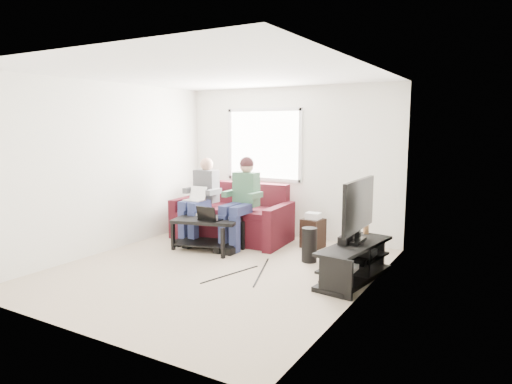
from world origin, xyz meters
TOP-DOWN VIEW (x-y plane):
  - floor at (0.00, 0.00)m, footprint 4.50×4.50m
  - ceiling at (0.00, 0.00)m, footprint 4.50×4.50m
  - wall_back at (0.00, 2.25)m, footprint 4.50×0.00m
  - wall_front at (0.00, -2.25)m, footprint 4.50×0.00m
  - wall_left at (-2.00, 0.00)m, footprint 0.00×4.50m
  - wall_right at (2.00, 0.00)m, footprint 0.00×4.50m
  - window at (-0.50, 2.23)m, footprint 1.48×0.04m
  - sofa at (-0.73, 1.55)m, footprint 2.07×1.06m
  - person_left at (-1.13, 1.17)m, footprint 0.40×0.71m
  - person_right at (-0.33, 1.19)m, footprint 0.40×0.71m
  - laptop_silver at (-1.13, 1.02)m, footprint 0.34×0.24m
  - coffee_table at (-0.68, 0.75)m, footprint 1.13×0.85m
  - laptop_black at (-0.56, 0.67)m, footprint 0.39×0.31m
  - controller_a at (-0.96, 0.87)m, footprint 0.16×0.12m
  - controller_b at (-0.78, 0.93)m, footprint 0.16×0.13m
  - controller_c at (-0.38, 0.90)m, footprint 0.15×0.11m
  - tv_stand at (1.77, 0.52)m, footprint 0.61×1.45m
  - tv at (1.77, 0.62)m, footprint 0.12×1.10m
  - soundbar at (1.65, 0.62)m, footprint 0.12×0.50m
  - drink_cup at (1.72, 1.15)m, footprint 0.08×0.08m
  - console_white at (1.77, 0.12)m, footprint 0.30×0.22m
  - console_grey at (1.77, 0.82)m, footprint 0.34×0.26m
  - console_black at (1.77, 0.47)m, footprint 0.38×0.30m
  - subwoofer at (0.96, 0.95)m, footprint 0.22×0.22m
  - keyboard_floor at (1.53, 0.42)m, footprint 0.22×0.51m
  - end_table at (0.70, 1.70)m, footprint 0.31×0.31m

SIDE VIEW (x-z plane):
  - floor at x=0.00m, z-range 0.00..0.00m
  - keyboard_floor at x=1.53m, z-range 0.00..0.03m
  - tv_stand at x=1.77m, z-range -0.02..0.44m
  - subwoofer at x=0.96m, z-range 0.00..0.50m
  - end_table at x=0.70m, z-range -0.03..0.54m
  - console_white at x=1.77m, z-range 0.25..0.31m
  - console_black at x=1.77m, z-range 0.25..0.32m
  - console_grey at x=1.77m, z-range 0.25..0.33m
  - sofa at x=-0.73m, z-range -0.13..0.82m
  - coffee_table at x=-0.68m, z-range 0.12..0.63m
  - soundbar at x=1.65m, z-range 0.46..0.56m
  - controller_a at x=-0.96m, z-range 0.50..0.54m
  - controller_b at x=-0.78m, z-range 0.50..0.54m
  - controller_c at x=-0.38m, z-range 0.50..0.54m
  - drink_cup at x=1.72m, z-range 0.46..0.58m
  - laptop_black at x=-0.56m, z-range 0.50..0.74m
  - laptop_silver at x=-1.13m, z-range 0.65..0.89m
  - person_left at x=-1.13m, z-range 0.08..1.48m
  - person_right at x=-0.33m, z-range 0.12..1.56m
  - tv at x=1.77m, z-range 0.52..1.33m
  - wall_back at x=0.00m, z-range -0.95..3.55m
  - wall_front at x=0.00m, z-range -0.95..3.55m
  - wall_left at x=-2.00m, z-range -0.95..3.55m
  - wall_right at x=2.00m, z-range -0.95..3.55m
  - window at x=-0.50m, z-range 0.96..2.24m
  - ceiling at x=0.00m, z-range 2.60..2.60m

